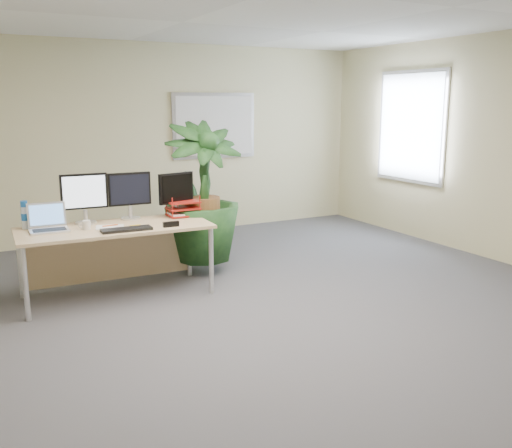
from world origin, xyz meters
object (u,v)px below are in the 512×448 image
monitor_right (130,193)px  floor_plant (202,207)px  desk (114,239)px  monitor_left (84,195)px  laptop (48,224)px

monitor_right → floor_plant: bearing=5.8°
floor_plant → monitor_right: 0.87m
desk → monitor_left: monitor_left is taller
monitor_right → laptop: (-0.83, -0.15, -0.22)m
monitor_left → monitor_right: (0.46, 0.01, -0.01)m
monitor_left → laptop: monitor_left is taller
desk → floor_plant: (1.06, 0.25, 0.19)m
desk → monitor_left: size_ratio=3.72×
desk → monitor_left: (-0.23, 0.16, 0.43)m
desk → monitor_right: 0.51m
floor_plant → monitor_left: bearing=-175.6°
laptop → monitor_left: bearing=19.5°
desk → monitor_right: bearing=36.5°
monitor_right → monitor_left: bearing=-178.3°
floor_plant → laptop: floor_plant is taller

